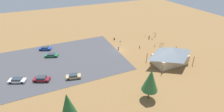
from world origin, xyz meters
TOP-DOWN VIEW (x-y plane):
  - ground at (0.00, 0.00)m, footprint 160.00×160.00m
  - parking_lot_asphalt at (22.42, -0.68)m, footprint 43.18×30.30m
  - bike_pavilion at (-11.19, 15.67)m, footprint 13.09×8.49m
  - trash_bin at (-2.32, -9.75)m, footprint 0.60×0.60m
  - lot_sign at (-2.12, -3.48)m, footprint 0.56×0.08m
  - pine_center at (5.07, 26.98)m, footprint 3.99×3.99m
  - pine_east at (24.58, 26.90)m, footprint 3.21×3.21m
  - bicycle_silver_lone_west at (-16.78, 4.38)m, footprint 1.64×0.59m
  - bicycle_teal_yard_left at (-14.51, 3.05)m, footprint 1.38×1.14m
  - bicycle_purple_edge_north at (-16.66, -7.08)m, footprint 0.96×1.40m
  - bicycle_orange_yard_front at (-18.45, 2.68)m, footprint 1.31×1.11m
  - bicycle_black_yard_right at (-20.68, -5.11)m, footprint 1.68×0.84m
  - bicycle_yellow_lone_east at (-17.93, -3.31)m, footprint 1.65×0.67m
  - bicycle_red_mid_cluster at (-22.92, -8.30)m, footprint 1.78×0.48m
  - bicycle_green_trailside at (-13.41, 7.32)m, footprint 1.05×1.51m
  - car_tan_second_row at (20.46, 10.93)m, footprint 4.64×2.84m
  - car_white_mid_lot at (35.58, 6.26)m, footprint 5.09×3.53m
  - car_blue_near_entry at (26.44, -11.67)m, footprint 4.70×3.28m
  - car_maroon_back_corner at (29.16, 8.49)m, footprint 4.97×3.62m
  - car_green_aisle_side at (24.88, -5.17)m, footprint 4.98×3.36m
  - visitor_at_bikes at (-8.23, 1.75)m, footprint 0.36×0.39m
  - visitor_crossing_yard at (-16.76, -4.20)m, footprint 0.36×0.38m
  - visitor_by_pavilion at (0.34, -0.18)m, footprint 0.39×0.36m

SIDE VIEW (x-z plane):
  - ground at x=0.00m, z-range 0.00..0.00m
  - parking_lot_asphalt at x=22.42m, z-range 0.00..0.05m
  - bicycle_yellow_lone_east at x=-17.93m, z-range -0.03..0.73m
  - bicycle_silver_lone_west at x=-16.78m, z-range -0.05..0.75m
  - bicycle_purple_edge_north at x=-16.66m, z-range -0.06..0.80m
  - bicycle_red_mid_cluster at x=-22.92m, z-range -0.06..0.81m
  - bicycle_orange_yard_front at x=-18.45m, z-range -0.04..0.78m
  - bicycle_green_trailside at x=-13.41m, z-range -0.05..0.80m
  - bicycle_teal_yard_left at x=-14.51m, z-range -0.04..0.83m
  - bicycle_black_yard_right at x=-20.68m, z-range -0.06..0.85m
  - trash_bin at x=-2.32m, z-range 0.00..0.90m
  - car_green_aisle_side at x=24.88m, z-range 0.06..1.30m
  - car_white_mid_lot at x=35.58m, z-range 0.06..1.34m
  - car_tan_second_row at x=20.46m, z-range 0.06..1.38m
  - car_blue_near_entry at x=26.44m, z-range 0.05..1.45m
  - car_maroon_back_corner at x=29.16m, z-range 0.04..1.49m
  - visitor_at_bikes at x=-8.23m, z-range 0.04..1.70m
  - visitor_crossing_yard at x=-16.76m, z-range 0.04..1.74m
  - visitor_by_pavilion at x=0.34m, z-range 0.04..1.77m
  - lot_sign at x=-2.12m, z-range 0.31..2.51m
  - bike_pavilion at x=-11.19m, z-range 0.34..6.40m
  - pine_center at x=5.07m, z-range 1.40..9.94m
  - pine_east at x=24.58m, z-range 1.46..9.96m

